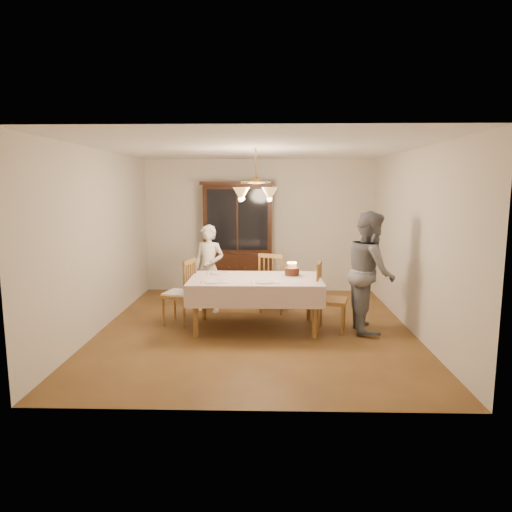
{
  "coord_description": "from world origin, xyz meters",
  "views": [
    {
      "loc": [
        0.17,
        -6.49,
        2.08
      ],
      "look_at": [
        0.0,
        0.2,
        1.05
      ],
      "focal_mm": 32.0,
      "sensor_mm": 36.0,
      "label": 1
    }
  ],
  "objects_px": {
    "dining_table": "(256,283)",
    "birthday_cake": "(292,272)",
    "china_hutch": "(238,240)",
    "chair_far_side": "(273,286)",
    "elderly_woman": "(209,268)"
  },
  "relations": [
    {
      "from": "dining_table",
      "to": "birthday_cake",
      "type": "relative_size",
      "value": 6.33
    },
    {
      "from": "dining_table",
      "to": "china_hutch",
      "type": "bearing_deg",
      "value": 100.06
    },
    {
      "from": "dining_table",
      "to": "birthday_cake",
      "type": "height_order",
      "value": "birthday_cake"
    },
    {
      "from": "dining_table",
      "to": "china_hutch",
      "type": "distance_m",
      "value": 2.32
    },
    {
      "from": "chair_far_side",
      "to": "elderly_woman",
      "type": "height_order",
      "value": "elderly_woman"
    },
    {
      "from": "dining_table",
      "to": "birthday_cake",
      "type": "xyz_separation_m",
      "value": [
        0.53,
        0.14,
        0.14
      ]
    },
    {
      "from": "dining_table",
      "to": "chair_far_side",
      "type": "height_order",
      "value": "chair_far_side"
    },
    {
      "from": "birthday_cake",
      "to": "elderly_woman",
      "type": "bearing_deg",
      "value": 149.29
    },
    {
      "from": "dining_table",
      "to": "birthday_cake",
      "type": "distance_m",
      "value": 0.57
    },
    {
      "from": "dining_table",
      "to": "china_hutch",
      "type": "xyz_separation_m",
      "value": [
        -0.4,
        2.25,
        0.36
      ]
    },
    {
      "from": "china_hutch",
      "to": "birthday_cake",
      "type": "height_order",
      "value": "china_hutch"
    },
    {
      "from": "dining_table",
      "to": "birthday_cake",
      "type": "bearing_deg",
      "value": 14.54
    },
    {
      "from": "dining_table",
      "to": "china_hutch",
      "type": "relative_size",
      "value": 0.88
    },
    {
      "from": "china_hutch",
      "to": "elderly_woman",
      "type": "relative_size",
      "value": 1.49
    },
    {
      "from": "elderly_woman",
      "to": "birthday_cake",
      "type": "height_order",
      "value": "elderly_woman"
    }
  ]
}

